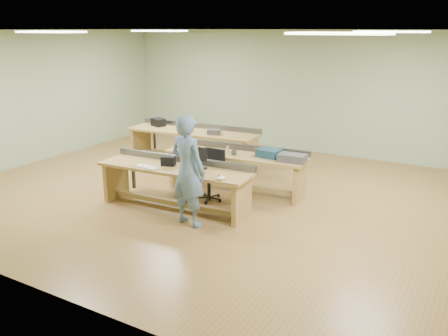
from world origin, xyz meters
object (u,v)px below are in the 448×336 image
at_px(workbench_mid, 237,163).
at_px(camera_bag, 168,161).
at_px(person, 188,171).
at_px(drinks_can, 228,149).
at_px(workbench_front, 176,178).
at_px(workbench_back, 193,138).
at_px(laptop_base, 195,168).
at_px(parts_bin_grey, 292,158).
at_px(task_chair, 210,182).
at_px(parts_bin_teal, 269,153).
at_px(mug, 234,153).

relative_size(workbench_mid, camera_bag, 11.77).
relative_size(workbench_mid, person, 1.55).
distance_m(person, drinks_can, 1.86).
bearing_deg(workbench_front, workbench_back, 114.28).
height_order(workbench_back, drinks_can, workbench_back).
height_order(camera_bag, drinks_can, camera_bag).
distance_m(person, laptop_base, 0.58).
relative_size(workbench_back, drinks_can, 29.94).
height_order(workbench_front, person, person).
relative_size(camera_bag, drinks_can, 2.22).
xyz_separation_m(workbench_back, parts_bin_grey, (3.00, -1.31, 0.25)).
relative_size(task_chair, parts_bin_grey, 1.91).
relative_size(workbench_front, parts_bin_teal, 6.66).
bearing_deg(task_chair, parts_bin_grey, 26.89).
bearing_deg(laptop_base, workbench_back, 128.68).
xyz_separation_m(camera_bag, parts_bin_grey, (1.75, 1.32, -0.01)).
height_order(workbench_front, workbench_back, same).
bearing_deg(person, laptop_base, -58.03).
height_order(workbench_front, mug, workbench_front).
height_order(workbench_back, camera_bag, camera_bag).
height_order(parts_bin_teal, parts_bin_grey, parts_bin_teal).
bearing_deg(parts_bin_teal, workbench_mid, -174.88).
distance_m(mug, drinks_can, 0.27).
height_order(person, parts_bin_teal, person).
bearing_deg(workbench_front, mug, 63.93).
distance_m(workbench_mid, mug, 0.28).
relative_size(workbench_front, parts_bin_grey, 5.76).
bearing_deg(task_chair, person, -74.88).
bearing_deg(workbench_front, task_chair, 62.39).
distance_m(camera_bag, task_chair, 0.93).
xyz_separation_m(workbench_front, drinks_can, (0.27, 1.34, 0.25)).
relative_size(laptop_base, camera_bag, 1.30).
bearing_deg(person, mug, -76.49).
relative_size(task_chair, mug, 8.49).
height_order(workbench_back, person, person).
distance_m(camera_bag, parts_bin_teal, 1.88).
distance_m(workbench_front, parts_bin_teal, 1.80).
xyz_separation_m(workbench_mid, workbench_back, (-1.87, 1.30, 0.01)).
relative_size(parts_bin_teal, drinks_can, 3.95).
relative_size(workbench_front, task_chair, 3.01).
distance_m(camera_bag, drinks_can, 1.40).
relative_size(task_chair, parts_bin_teal, 2.21).
bearing_deg(workbench_back, workbench_front, -66.10).
relative_size(person, camera_bag, 7.60).
bearing_deg(mug, parts_bin_grey, 6.57).
bearing_deg(person, camera_bag, -23.39).
height_order(laptop_base, task_chair, task_chair).
bearing_deg(task_chair, drinks_can, 92.30).
xyz_separation_m(person, camera_bag, (-0.75, 0.49, -0.06)).
relative_size(parts_bin_grey, drinks_can, 4.57).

